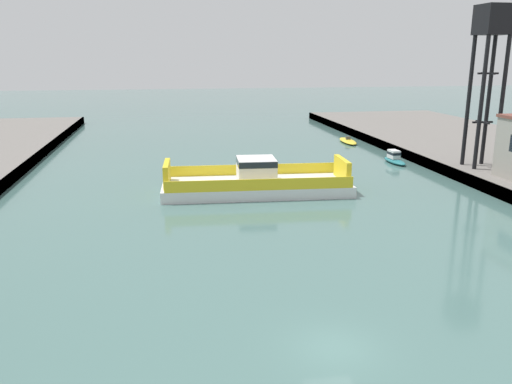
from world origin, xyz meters
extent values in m
plane|color=#476B66|center=(0.00, 0.00, 0.00)|extent=(400.00, 400.00, 0.00)
cube|color=silver|center=(1.29, 28.93, 0.55)|extent=(19.07, 7.96, 1.10)
cube|color=yellow|center=(1.49, 32.30, 1.65)|extent=(17.93, 1.17, 1.10)
cube|color=yellow|center=(1.10, 25.56, 1.65)|extent=(17.93, 1.17, 1.10)
cube|color=silver|center=(1.29, 28.93, 2.32)|extent=(3.96, 4.00, 2.44)
cube|color=black|center=(1.29, 28.93, 3.19)|extent=(4.00, 4.04, 0.60)
cube|color=yellow|center=(10.13, 28.41, 2.20)|extent=(0.78, 4.84, 2.20)
cube|color=yellow|center=(-7.54, 29.45, 2.20)|extent=(0.78, 4.84, 2.20)
ellipsoid|color=#237075|center=(21.41, 40.31, 0.29)|extent=(1.74, 5.04, 0.58)
cube|color=silver|center=(21.39, 40.68, 1.12)|extent=(1.14, 1.79, 1.07)
cube|color=black|center=(21.39, 40.68, 1.25)|extent=(1.17, 1.84, 0.32)
ellipsoid|color=yellow|center=(21.06, 56.92, 0.26)|extent=(2.41, 6.88, 0.52)
cube|color=#4C4C51|center=(21.06, 56.92, 0.77)|extent=(0.72, 0.44, 0.50)
cylinder|color=black|center=(26.11, 32.65, 8.40)|extent=(0.44, 0.44, 14.31)
cylinder|color=black|center=(28.55, 32.65, 8.40)|extent=(0.44, 0.44, 14.31)
cylinder|color=black|center=(26.11, 30.21, 8.40)|extent=(0.44, 0.44, 14.31)
cylinder|color=black|center=(28.55, 30.21, 8.40)|extent=(0.44, 0.44, 14.31)
cube|color=black|center=(27.33, 31.43, 6.26)|extent=(2.44, 0.20, 0.20)
cube|color=black|center=(27.33, 31.43, 6.26)|extent=(0.20, 2.44, 0.20)
cube|color=black|center=(27.33, 31.43, 11.55)|extent=(2.44, 0.20, 0.20)
cube|color=black|center=(27.33, 31.43, 11.55)|extent=(0.20, 2.44, 0.20)
cube|color=black|center=(27.33, 31.43, 17.12)|extent=(3.17, 3.17, 3.12)
camera|label=1|loc=(-7.46, -20.77, 13.42)|focal=36.21mm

